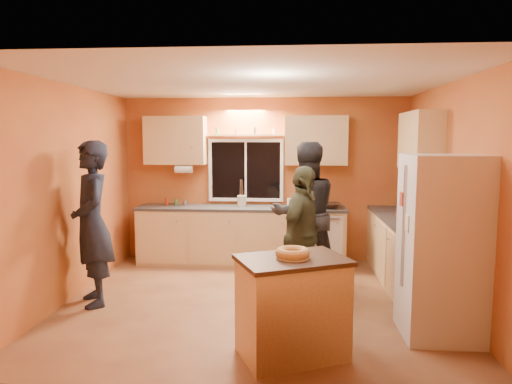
# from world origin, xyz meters

# --- Properties ---
(ground) EXTENTS (4.50, 4.50, 0.00)m
(ground) POSITION_xyz_m (0.00, 0.00, 0.00)
(ground) COLOR brown
(ground) RESTS_ON ground
(room_shell) EXTENTS (4.54, 4.04, 2.61)m
(room_shell) POSITION_xyz_m (0.12, 0.41, 1.62)
(room_shell) COLOR #B7712F
(room_shell) RESTS_ON ground
(back_counter) EXTENTS (4.23, 0.62, 0.90)m
(back_counter) POSITION_xyz_m (0.01, 1.70, 0.45)
(back_counter) COLOR tan
(back_counter) RESTS_ON ground
(right_counter) EXTENTS (0.62, 1.84, 0.90)m
(right_counter) POSITION_xyz_m (1.95, 0.50, 0.45)
(right_counter) COLOR tan
(right_counter) RESTS_ON ground
(refrigerator) EXTENTS (0.72, 0.70, 1.80)m
(refrigerator) POSITION_xyz_m (1.89, -0.80, 0.90)
(refrigerator) COLOR silver
(refrigerator) RESTS_ON ground
(island) EXTENTS (1.11, 0.96, 0.90)m
(island) POSITION_xyz_m (0.43, -1.34, 0.46)
(island) COLOR tan
(island) RESTS_ON ground
(bundt_pastry) EXTENTS (0.31, 0.31, 0.09)m
(bundt_pastry) POSITION_xyz_m (0.43, -1.34, 0.95)
(bundt_pastry) COLOR tan
(bundt_pastry) RESTS_ON island
(person_left) EXTENTS (0.76, 0.84, 1.93)m
(person_left) POSITION_xyz_m (-1.90, -0.19, 0.97)
(person_left) COLOR black
(person_left) RESTS_ON ground
(person_center) EXTENTS (1.08, 0.93, 1.91)m
(person_center) POSITION_xyz_m (0.61, 0.74, 0.96)
(person_center) COLOR black
(person_center) RESTS_ON ground
(person_right) EXTENTS (0.73, 1.04, 1.64)m
(person_right) POSITION_xyz_m (0.56, -0.06, 0.82)
(person_right) COLOR #2F3421
(person_right) RESTS_ON ground
(mixing_bowl) EXTENTS (0.35, 0.35, 0.08)m
(mixing_bowl) POSITION_xyz_m (1.01, 1.66, 0.94)
(mixing_bowl) COLOR black
(mixing_bowl) RESTS_ON back_counter
(utensil_crock) EXTENTS (0.14, 0.14, 0.17)m
(utensil_crock) POSITION_xyz_m (-0.34, 1.73, 0.99)
(utensil_crock) COLOR beige
(utensil_crock) RESTS_ON back_counter
(potted_plant) EXTENTS (0.27, 0.24, 0.28)m
(potted_plant) POSITION_xyz_m (1.95, -0.30, 1.04)
(potted_plant) COLOR gray
(potted_plant) RESTS_ON right_counter
(red_box) EXTENTS (0.17, 0.14, 0.07)m
(red_box) POSITION_xyz_m (1.94, 0.98, 0.94)
(red_box) COLOR #A12D18
(red_box) RESTS_ON right_counter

